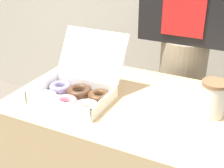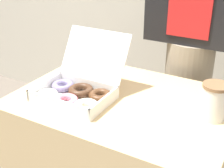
% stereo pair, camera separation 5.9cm
% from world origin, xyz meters
% --- Properties ---
extents(donut_box, '(0.31, 0.34, 0.25)m').
position_xyz_m(donut_box, '(-0.17, -0.09, 0.81)').
color(donut_box, white).
rests_on(donut_box, table).
extents(coffee_cup, '(0.10, 0.10, 0.14)m').
position_xyz_m(coffee_cup, '(0.36, 0.02, 0.85)').
color(coffee_cup, silver).
rests_on(coffee_cup, table).
extents(person_customer, '(0.46, 0.25, 1.69)m').
position_xyz_m(person_customer, '(0.12, 0.52, 0.90)').
color(person_customer, gray).
rests_on(person_customer, ground_plane).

